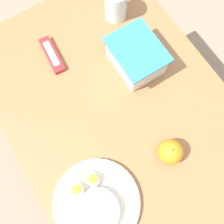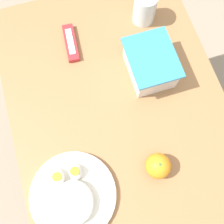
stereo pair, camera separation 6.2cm
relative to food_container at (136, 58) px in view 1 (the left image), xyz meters
name	(u,v)px [view 1 (the left image)]	position (x,y,z in m)	size (l,w,h in m)	color
ground_plane	(121,157)	(0.17, -0.13, -0.80)	(10.00, 10.00, 0.00)	gray
table	(128,133)	(0.17, -0.13, -0.15)	(1.13, 0.69, 0.76)	#996B42
food_container	(136,58)	(0.00, 0.00, 0.00)	(0.18, 0.15, 0.10)	white
orange_fruit	(170,152)	(0.31, -0.08, -0.01)	(0.08, 0.08, 0.08)	orange
rice_plate	(97,204)	(0.31, -0.34, -0.02)	(0.25, 0.25, 0.06)	silver
candy_bar	(52,55)	(-0.18, -0.22, -0.03)	(0.14, 0.05, 0.02)	#B7282D
drinking_glass	(116,4)	(-0.20, 0.05, 0.01)	(0.08, 0.08, 0.11)	silver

